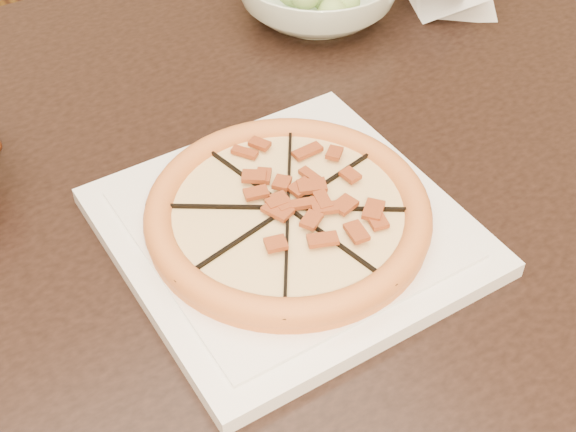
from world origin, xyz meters
The scene contains 3 objects.
dining_table centered at (0.10, 0.05, 0.65)m, with size 1.49×1.00×0.75m.
plate centered at (0.19, -0.08, 0.76)m, with size 0.33×0.33×0.02m.
pizza centered at (0.19, -0.08, 0.78)m, with size 0.28×0.28×0.03m.
Camera 1 is at (-0.12, -0.54, 1.32)m, focal length 50.00 mm.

